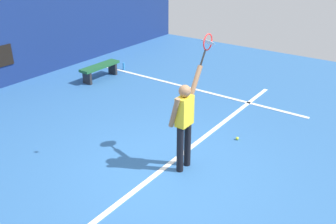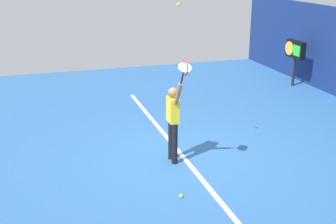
{
  "view_description": "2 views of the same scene",
  "coord_description": "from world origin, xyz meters",
  "px_view_note": "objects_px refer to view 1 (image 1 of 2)",
  "views": [
    {
      "loc": [
        -4.79,
        -3.43,
        3.97
      ],
      "look_at": [
        -0.15,
        -0.1,
        1.29
      ],
      "focal_mm": 39.58,
      "sensor_mm": 36.0,
      "label": 1
    },
    {
      "loc": [
        8.81,
        -3.02,
        4.25
      ],
      "look_at": [
        -0.14,
        -0.19,
        1.03
      ],
      "focal_mm": 47.63,
      "sensor_mm": 36.0,
      "label": 2
    }
  ],
  "objects_px": {
    "tennis_racket": "(207,44)",
    "water_bottle": "(124,66)",
    "spare_ball": "(237,138)",
    "court_bench": "(100,68)",
    "tennis_player": "(184,120)"
  },
  "relations": [
    {
      "from": "court_bench",
      "to": "water_bottle",
      "type": "height_order",
      "value": "court_bench"
    },
    {
      "from": "court_bench",
      "to": "spare_ball",
      "type": "distance_m",
      "value": 5.32
    },
    {
      "from": "court_bench",
      "to": "spare_ball",
      "type": "relative_size",
      "value": 20.59
    },
    {
      "from": "tennis_racket",
      "to": "water_bottle",
      "type": "relative_size",
      "value": 2.52
    },
    {
      "from": "tennis_racket",
      "to": "court_bench",
      "type": "bearing_deg",
      "value": 68.25
    },
    {
      "from": "water_bottle",
      "to": "court_bench",
      "type": "bearing_deg",
      "value": 180.0
    },
    {
      "from": "tennis_player",
      "to": "water_bottle",
      "type": "relative_size",
      "value": 8.04
    },
    {
      "from": "tennis_racket",
      "to": "tennis_player",
      "type": "bearing_deg",
      "value": 179.65
    },
    {
      "from": "tennis_player",
      "to": "spare_ball",
      "type": "relative_size",
      "value": 28.39
    },
    {
      "from": "tennis_racket",
      "to": "court_bench",
      "type": "height_order",
      "value": "tennis_racket"
    },
    {
      "from": "tennis_player",
      "to": "spare_ball",
      "type": "height_order",
      "value": "tennis_player"
    },
    {
      "from": "spare_ball",
      "to": "tennis_racket",
      "type": "bearing_deg",
      "value": 158.14
    },
    {
      "from": "spare_ball",
      "to": "water_bottle",
      "type": "bearing_deg",
      "value": 67.76
    },
    {
      "from": "tennis_racket",
      "to": "spare_ball",
      "type": "relative_size",
      "value": 8.91
    },
    {
      "from": "tennis_racket",
      "to": "spare_ball",
      "type": "bearing_deg",
      "value": -21.86
    }
  ]
}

